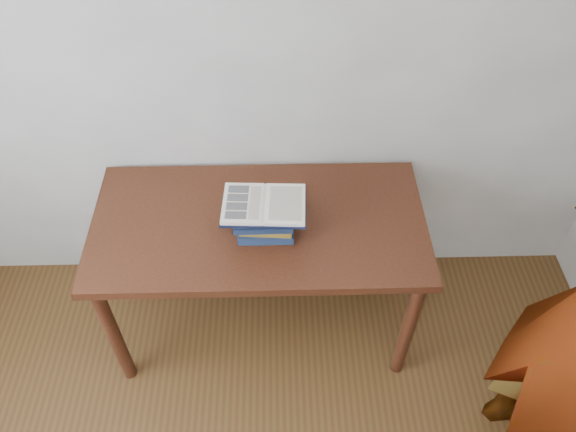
{
  "coord_description": "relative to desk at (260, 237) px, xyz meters",
  "views": [
    {
      "loc": [
        0.21,
        -0.16,
        2.46
      ],
      "look_at": [
        0.24,
        1.25,
        0.91
      ],
      "focal_mm": 35.0,
      "sensor_mm": 36.0,
      "label": 1
    }
  ],
  "objects": [
    {
      "name": "book_stack",
      "position": [
        0.03,
        -0.04,
        0.18
      ],
      "size": [
        0.25,
        0.19,
        0.15
      ],
      "color": "#172B47",
      "rests_on": "desk"
    },
    {
      "name": "open_book",
      "position": [
        0.03,
        -0.06,
        0.26
      ],
      "size": [
        0.33,
        0.24,
        0.03
      ],
      "rotation": [
        0.0,
        0.0,
        -0.05
      ],
      "color": "black",
      "rests_on": "book_stack"
    },
    {
      "name": "desk",
      "position": [
        0.0,
        0.0,
        0.0
      ],
      "size": [
        1.38,
        0.69,
        0.74
      ],
      "color": "#4A2012",
      "rests_on": "ground"
    }
  ]
}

